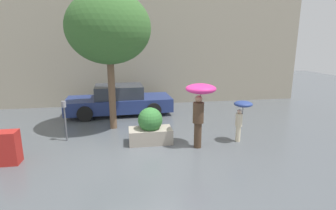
% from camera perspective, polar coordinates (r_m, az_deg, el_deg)
% --- Properties ---
extents(ground_plane, '(40.00, 40.00, 0.00)m').
position_cam_1_polar(ground_plane, '(7.78, -5.34, -10.58)').
color(ground_plane, '#51565B').
extents(building_facade, '(18.00, 0.30, 6.00)m').
position_cam_1_polar(building_facade, '(13.60, -7.74, 12.70)').
color(building_facade, '#9E937F').
rests_on(building_facade, ground).
extents(planter_box, '(1.37, 0.79, 1.16)m').
position_cam_1_polar(planter_box, '(8.43, -3.87, -4.93)').
color(planter_box, '#9E9384').
rests_on(planter_box, ground).
extents(person_adult, '(0.92, 0.92, 1.96)m').
position_cam_1_polar(person_adult, '(7.91, 6.97, 1.35)').
color(person_adult, '#473323').
rests_on(person_adult, ground).
extents(person_child, '(0.58, 0.58, 1.36)m').
position_cam_1_polar(person_child, '(8.67, 15.73, -1.32)').
color(person_child, beige).
rests_on(person_child, ground).
extents(parked_car_near, '(4.66, 2.16, 1.30)m').
position_cam_1_polar(parked_car_near, '(11.98, -10.54, 0.91)').
color(parked_car_near, navy).
rests_on(parked_car_near, ground).
extents(street_tree, '(2.95, 2.95, 4.90)m').
position_cam_1_polar(street_tree, '(9.69, -12.80, 15.94)').
color(street_tree, brown).
rests_on(street_tree, ground).
extents(parking_meter, '(0.14, 0.14, 1.34)m').
position_cam_1_polar(parking_meter, '(9.06, -21.61, -1.57)').
color(parking_meter, '#595B60').
rests_on(parking_meter, ground).
extents(newspaper_box, '(0.50, 0.44, 0.90)m').
position_cam_1_polar(newspaper_box, '(8.19, -31.34, -7.94)').
color(newspaper_box, '#B2231E').
rests_on(newspaper_box, ground).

